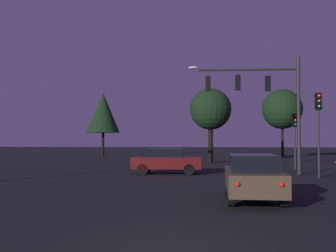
{
  "coord_description": "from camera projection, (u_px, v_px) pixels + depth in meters",
  "views": [
    {
      "loc": [
        0.93,
        -7.58,
        2.0
      ],
      "look_at": [
        -1.89,
        16.75,
        2.87
      ],
      "focal_mm": 43.06,
      "sensor_mm": 36.0,
      "label": 1
    }
  ],
  "objects": [
    {
      "name": "traffic_light_corner_right",
      "position": [
        295.0,
        130.0,
        27.21
      ],
      "size": [
        0.34,
        0.38,
        3.8
      ],
      "color": "#232326",
      "rests_on": "ground"
    },
    {
      "name": "tree_behind_sign",
      "position": [
        103.0,
        113.0,
        47.94
      ],
      "size": [
        3.94,
        3.94,
        7.66
      ],
      "color": "black",
      "rests_on": "ground"
    },
    {
      "name": "car_nearside_lane",
      "position": [
        253.0,
        176.0,
        13.5
      ],
      "size": [
        1.75,
        4.6,
        1.52
      ],
      "color": "#473828",
      "rests_on": "ground"
    },
    {
      "name": "car_crossing_left",
      "position": [
        166.0,
        160.0,
        24.0
      ],
      "size": [
        4.2,
        2.0,
        1.52
      ],
      "color": "#4C0F0F",
      "rests_on": "ground"
    },
    {
      "name": "ground_plane",
      "position": [
        203.0,
        165.0,
        31.88
      ],
      "size": [
        168.0,
        168.0,
        0.0
      ],
      "primitive_type": "plane",
      "color": "black",
      "rests_on": "ground"
    },
    {
      "name": "tree_center_horizon",
      "position": [
        282.0,
        109.0,
        45.65
      ],
      "size": [
        4.54,
        4.54,
        7.81
      ],
      "color": "black",
      "rests_on": "ground"
    },
    {
      "name": "traffic_light_corner_left",
      "position": [
        319.0,
        118.0,
        21.45
      ],
      "size": [
        0.33,
        0.37,
        4.52
      ],
      "color": "#232326",
      "rests_on": "ground"
    },
    {
      "name": "tree_left_far",
      "position": [
        210.0,
        109.0,
        36.01
      ],
      "size": [
        3.72,
        3.72,
        6.65
      ],
      "color": "black",
      "rests_on": "ground"
    },
    {
      "name": "traffic_signal_mast_arm",
      "position": [
        263.0,
        93.0,
        23.64
      ],
      "size": [
        6.51,
        0.56,
        6.96
      ],
      "color": "#232326",
      "rests_on": "ground"
    }
  ]
}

